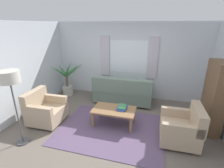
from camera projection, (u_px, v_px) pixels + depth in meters
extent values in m
plane|color=#6B6056|center=(111.00, 129.00, 4.20)|extent=(6.24, 6.24, 0.00)
cube|color=silver|center=(128.00, 61.00, 5.81)|extent=(5.32, 0.12, 2.60)
cube|color=silver|center=(15.00, 72.00, 4.42)|extent=(0.12, 4.40, 2.60)
cube|color=white|center=(128.00, 57.00, 5.70)|extent=(1.30, 0.01, 1.10)
cube|color=silver|center=(105.00, 56.00, 5.88)|extent=(0.32, 0.06, 1.40)
cube|color=silver|center=(153.00, 58.00, 5.46)|extent=(0.32, 0.06, 1.40)
cube|color=#604C6B|center=(111.00, 129.00, 4.20)|extent=(2.60, 2.01, 0.01)
cube|color=slate|center=(123.00, 95.00, 5.60)|extent=(1.90, 0.80, 0.38)
cube|color=slate|center=(121.00, 86.00, 5.17)|extent=(1.90, 0.20, 0.48)
cube|color=slate|center=(150.00, 89.00, 5.28)|extent=(0.16, 0.80, 0.24)
cube|color=slate|center=(99.00, 84.00, 5.72)|extent=(0.16, 0.80, 0.24)
cylinder|color=olive|center=(149.00, 100.00, 5.74)|extent=(0.06, 0.06, 0.06)
cylinder|color=olive|center=(102.00, 95.00, 6.16)|extent=(0.06, 0.06, 0.06)
cylinder|color=olive|center=(147.00, 108.00, 5.19)|extent=(0.06, 0.06, 0.06)
cylinder|color=olive|center=(97.00, 102.00, 5.62)|extent=(0.06, 0.06, 0.06)
cube|color=tan|center=(48.00, 114.00, 4.43)|extent=(0.82, 0.86, 0.36)
cube|color=tan|center=(35.00, 99.00, 4.37)|extent=(0.20, 0.84, 0.46)
cube|color=tan|center=(37.00, 111.00, 4.01)|extent=(0.80, 0.14, 0.22)
cube|color=tan|center=(54.00, 99.00, 4.66)|extent=(0.80, 0.14, 0.22)
cylinder|color=olive|center=(52.00, 130.00, 4.12)|extent=(0.05, 0.05, 0.06)
cylinder|color=olive|center=(65.00, 116.00, 4.74)|extent=(0.05, 0.05, 0.06)
cylinder|color=olive|center=(30.00, 126.00, 4.27)|extent=(0.05, 0.05, 0.06)
cylinder|color=olive|center=(46.00, 113.00, 4.89)|extent=(0.05, 0.05, 0.06)
cube|color=tan|center=(179.00, 132.00, 3.70)|extent=(0.81, 0.85, 0.36)
cube|color=tan|center=(198.00, 118.00, 3.48)|extent=(0.19, 0.84, 0.46)
cube|color=tan|center=(179.00, 113.00, 3.92)|extent=(0.80, 0.13, 0.22)
cube|color=tan|center=(183.00, 130.00, 3.27)|extent=(0.80, 0.13, 0.22)
cylinder|color=olive|center=(162.00, 129.00, 4.15)|extent=(0.05, 0.05, 0.06)
cylinder|color=olive|center=(163.00, 147.00, 3.53)|extent=(0.05, 0.05, 0.06)
cylinder|color=olive|center=(190.00, 133.00, 4.00)|extent=(0.05, 0.05, 0.06)
cylinder|color=olive|center=(196.00, 153.00, 3.38)|extent=(0.05, 0.05, 0.06)
cube|color=olive|center=(114.00, 110.00, 4.28)|extent=(1.10, 0.64, 0.04)
cube|color=olive|center=(93.00, 120.00, 4.24)|extent=(0.06, 0.06, 0.40)
cube|color=olive|center=(131.00, 126.00, 3.99)|extent=(0.06, 0.06, 0.40)
cube|color=olive|center=(100.00, 110.00, 4.71)|extent=(0.06, 0.06, 0.40)
cube|color=olive|center=(134.00, 115.00, 4.47)|extent=(0.06, 0.06, 0.40)
cube|color=#335199|center=(122.00, 108.00, 4.28)|extent=(0.24, 0.34, 0.02)
cube|color=#335199|center=(122.00, 107.00, 4.29)|extent=(0.25, 0.29, 0.02)
cube|color=#387F4C|center=(122.00, 106.00, 4.28)|extent=(0.22, 0.29, 0.03)
cylinder|color=#B7B2A8|center=(68.00, 91.00, 6.18)|extent=(0.37, 0.37, 0.35)
cylinder|color=brown|center=(67.00, 81.00, 6.05)|extent=(0.07, 0.07, 0.42)
cone|color=#38753D|center=(75.00, 69.00, 5.87)|extent=(0.63, 0.23, 0.50)
cone|color=#38753D|center=(73.00, 69.00, 6.05)|extent=(0.37, 0.49, 0.38)
cone|color=#38753D|center=(69.00, 68.00, 6.18)|extent=(0.16, 0.54, 0.43)
cone|color=#38753D|center=(62.00, 70.00, 6.06)|extent=(0.43, 0.28, 0.41)
cone|color=#38753D|center=(58.00, 71.00, 5.86)|extent=(0.48, 0.33, 0.42)
cone|color=#38753D|center=(61.00, 72.00, 5.73)|extent=(0.21, 0.43, 0.40)
cone|color=#38753D|center=(67.00, 72.00, 5.64)|extent=(0.36, 0.47, 0.50)
cube|color=brown|center=(220.00, 106.00, 3.57)|extent=(0.30, 0.04, 1.70)
cube|color=brown|center=(209.00, 90.00, 4.39)|extent=(0.30, 0.04, 1.70)
cube|color=brown|center=(208.00, 97.00, 4.02)|extent=(0.02, 0.90, 1.70)
cube|color=brown|center=(207.00, 127.00, 4.27)|extent=(0.30, 0.86, 0.02)
cube|color=brown|center=(211.00, 112.00, 4.12)|extent=(0.30, 0.86, 0.02)
cube|color=brown|center=(214.00, 97.00, 3.98)|extent=(0.30, 0.86, 0.02)
cube|color=brown|center=(218.00, 80.00, 3.83)|extent=(0.30, 0.86, 0.02)
cube|color=brown|center=(222.00, 62.00, 3.69)|extent=(0.30, 0.86, 0.02)
cube|color=#B23833|center=(220.00, 96.00, 3.61)|extent=(0.26, 0.09, 0.30)
cube|color=#2D2D33|center=(219.00, 97.00, 3.70)|extent=(0.26, 0.05, 0.20)
cube|color=#387F4C|center=(218.00, 95.00, 3.76)|extent=(0.23, 0.08, 0.26)
cube|color=orange|center=(216.00, 94.00, 3.86)|extent=(0.26, 0.10, 0.19)
cube|color=#7F478C|center=(215.00, 91.00, 3.93)|extent=(0.27, 0.07, 0.27)
cube|color=#B23833|center=(214.00, 92.00, 4.02)|extent=(0.25, 0.09, 0.19)
cube|color=#5B8E93|center=(213.00, 90.00, 4.10)|extent=(0.27, 0.07, 0.20)
cube|color=beige|center=(212.00, 87.00, 4.17)|extent=(0.25, 0.10, 0.30)
cylinder|color=#4C4C51|center=(23.00, 141.00, 3.73)|extent=(0.28, 0.28, 0.03)
cylinder|color=#4C4C51|center=(17.00, 114.00, 3.49)|extent=(0.03, 0.03, 1.39)
cylinder|color=beige|center=(9.00, 77.00, 3.21)|extent=(0.41, 0.41, 0.24)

